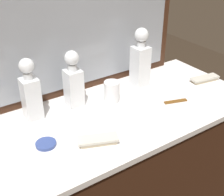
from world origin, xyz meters
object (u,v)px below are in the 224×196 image
at_px(crystal_decanter_far_right, 140,63).
at_px(crystal_decanter_center, 31,95).
at_px(crystal_decanter_front, 74,84).
at_px(tortoiseshell_comb, 176,101).
at_px(silver_brush_far_left, 205,79).
at_px(crystal_tumbler_left, 112,92).
at_px(porcelain_dish, 46,144).
at_px(silver_brush_center, 98,140).

relative_size(crystal_decanter_far_right, crystal_decanter_center, 1.10).
height_order(crystal_decanter_front, tortoiseshell_comb, crystal_decanter_front).
height_order(crystal_decanter_front, silver_brush_far_left, crystal_decanter_front).
height_order(crystal_tumbler_left, tortoiseshell_comb, crystal_tumbler_left).
xyz_separation_m(crystal_decanter_front, silver_brush_far_left, (0.70, -0.17, -0.10)).
distance_m(crystal_decanter_front, tortoiseshell_comb, 0.49).
bearing_deg(tortoiseshell_comb, silver_brush_far_left, 14.68).
bearing_deg(porcelain_dish, crystal_decanter_center, 80.50).
bearing_deg(silver_brush_center, tortoiseshell_comb, 7.30).
relative_size(crystal_decanter_front, porcelain_dish, 3.34).
bearing_deg(silver_brush_center, crystal_tumbler_left, 46.69).
bearing_deg(crystal_decanter_center, silver_brush_center, -66.01).
distance_m(crystal_tumbler_left, silver_brush_far_left, 0.54).
xyz_separation_m(crystal_decanter_far_right, crystal_tumbler_left, (-0.22, -0.06, -0.08)).
height_order(crystal_decanter_center, silver_brush_far_left, crystal_decanter_center).
height_order(crystal_decanter_front, porcelain_dish, crystal_decanter_front).
bearing_deg(porcelain_dish, crystal_decanter_far_right, 18.04).
distance_m(crystal_decanter_far_right, tortoiseshell_comb, 0.27).
relative_size(porcelain_dish, tortoiseshell_comb, 0.70).
relative_size(crystal_decanter_far_right, silver_brush_center, 1.83).
height_order(silver_brush_far_left, tortoiseshell_comb, silver_brush_far_left).
bearing_deg(crystal_decanter_far_right, porcelain_dish, -161.96).
xyz_separation_m(crystal_decanter_far_right, tortoiseshell_comb, (0.03, -0.24, -0.12)).
distance_m(silver_brush_far_left, tortoiseshell_comb, 0.30).
height_order(crystal_decanter_center, crystal_tumbler_left, crystal_decanter_center).
relative_size(crystal_decanter_far_right, porcelain_dish, 3.83).
height_order(crystal_decanter_far_right, silver_brush_far_left, crystal_decanter_far_right).
bearing_deg(crystal_decanter_front, crystal_tumbler_left, -23.12).
xyz_separation_m(silver_brush_center, porcelain_dish, (-0.17, 0.10, -0.01)).
bearing_deg(crystal_decanter_front, porcelain_dish, -138.49).
height_order(crystal_decanter_front, crystal_decanter_center, crystal_decanter_center).
height_order(silver_brush_center, porcelain_dish, silver_brush_center).
relative_size(crystal_tumbler_left, silver_brush_center, 0.60).
bearing_deg(silver_brush_center, crystal_decanter_front, 78.55).
xyz_separation_m(crystal_decanter_front, crystal_decanter_center, (-0.20, 0.00, 0.00)).
relative_size(crystal_decanter_far_right, silver_brush_far_left, 1.85).
relative_size(silver_brush_far_left, porcelain_dish, 2.07).
bearing_deg(porcelain_dish, crystal_decanter_front, 41.51).
bearing_deg(crystal_decanter_far_right, crystal_tumbler_left, -164.32).
relative_size(crystal_tumbler_left, tortoiseshell_comb, 0.88).
bearing_deg(silver_brush_far_left, porcelain_dish, -177.77).
xyz_separation_m(crystal_decanter_center, silver_brush_far_left, (0.90, -0.18, -0.10)).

